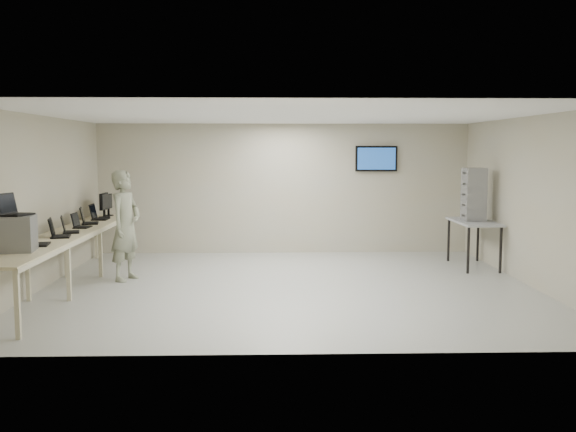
{
  "coord_description": "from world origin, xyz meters",
  "views": [
    {
      "loc": [
        -0.3,
        -10.38,
        2.26
      ],
      "look_at": [
        0.0,
        0.2,
        1.15
      ],
      "focal_mm": 40.0,
      "sensor_mm": 36.0,
      "label": 1
    }
  ],
  "objects_px": {
    "workbench": "(67,238)",
    "equipment_box": "(18,233)",
    "soldier": "(126,226)",
    "side_table": "(474,225)"
  },
  "relations": [
    {
      "from": "equipment_box",
      "to": "soldier",
      "type": "distance_m",
      "value": 2.6
    },
    {
      "from": "workbench",
      "to": "equipment_box",
      "type": "bearing_deg",
      "value": -91.97
    },
    {
      "from": "soldier",
      "to": "side_table",
      "type": "relative_size",
      "value": 1.27
    },
    {
      "from": "workbench",
      "to": "side_table",
      "type": "bearing_deg",
      "value": 13.11
    },
    {
      "from": "soldier",
      "to": "side_table",
      "type": "bearing_deg",
      "value": -59.57
    },
    {
      "from": "workbench",
      "to": "soldier",
      "type": "relative_size",
      "value": 3.16
    },
    {
      "from": "equipment_box",
      "to": "soldier",
      "type": "bearing_deg",
      "value": 62.08
    },
    {
      "from": "workbench",
      "to": "equipment_box",
      "type": "distance_m",
      "value": 1.86
    },
    {
      "from": "workbench",
      "to": "equipment_box",
      "type": "xyz_separation_m",
      "value": [
        -0.06,
        -1.83,
        0.31
      ]
    },
    {
      "from": "workbench",
      "to": "side_table",
      "type": "xyz_separation_m",
      "value": [
        7.19,
        1.67,
        -0.01
      ]
    }
  ]
}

